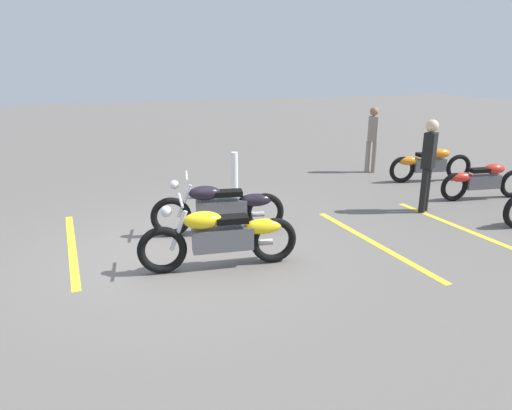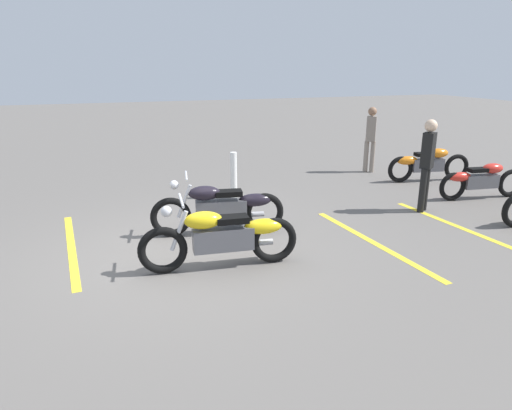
# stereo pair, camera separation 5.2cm
# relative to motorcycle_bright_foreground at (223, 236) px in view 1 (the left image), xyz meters

# --- Properties ---
(ground_plane) EXTENTS (60.00, 60.00, 0.00)m
(ground_plane) POSITION_rel_motorcycle_bright_foreground_xyz_m (-0.52, 0.66, -0.46)
(ground_plane) COLOR #66605B
(motorcycle_bright_foreground) EXTENTS (2.23, 0.62, 1.04)m
(motorcycle_bright_foreground) POSITION_rel_motorcycle_bright_foreground_xyz_m (0.00, 0.00, 0.00)
(motorcycle_bright_foreground) COLOR black
(motorcycle_bright_foreground) RESTS_ON ground
(motorcycle_dark_foreground) EXTENTS (2.22, 0.66, 1.04)m
(motorcycle_dark_foreground) POSITION_rel_motorcycle_bright_foreground_xyz_m (0.33, 1.31, 0.00)
(motorcycle_dark_foreground) COLOR black
(motorcycle_dark_foreground) RESTS_ON ground
(motorcycle_row_center) EXTENTS (2.00, 0.39, 0.75)m
(motorcycle_row_center) POSITION_rel_motorcycle_bright_foreground_xyz_m (6.01, 1.50, -0.05)
(motorcycle_row_center) COLOR black
(motorcycle_row_center) RESTS_ON ground
(motorcycle_row_right) EXTENTS (2.11, 0.47, 0.80)m
(motorcycle_row_right) POSITION_rel_motorcycle_bright_foreground_xyz_m (5.98, 3.14, -0.03)
(motorcycle_row_right) COLOR black
(motorcycle_row_right) RESTS_ON ground
(bystander_near_row) EXTENTS (0.32, 0.30, 1.77)m
(bystander_near_row) POSITION_rel_motorcycle_bright_foreground_xyz_m (4.33, 1.20, 0.53)
(bystander_near_row) COLOR black
(bystander_near_row) RESTS_ON ground
(bystander_secondary) EXTENTS (0.30, 0.29, 1.70)m
(bystander_secondary) POSITION_rel_motorcycle_bright_foreground_xyz_m (5.22, 4.47, 0.48)
(bystander_secondary) COLOR gray
(bystander_secondary) RESTS_ON ground
(bollard_post) EXTENTS (0.14, 0.14, 0.99)m
(bollard_post) POSITION_rel_motorcycle_bright_foreground_xyz_m (1.14, 3.30, 0.03)
(bollard_post) COLOR white
(bollard_post) RESTS_ON ground
(parking_stripe_near) EXTENTS (0.34, 3.20, 0.01)m
(parking_stripe_near) POSITION_rel_motorcycle_bright_foreground_xyz_m (-2.06, 1.48, -0.46)
(parking_stripe_near) COLOR yellow
(parking_stripe_near) RESTS_ON ground
(parking_stripe_mid) EXTENTS (0.34, 3.20, 0.01)m
(parking_stripe_mid) POSITION_rel_motorcycle_bright_foreground_xyz_m (2.50, 0.10, -0.46)
(parking_stripe_mid) COLOR yellow
(parking_stripe_mid) RESTS_ON ground
(parking_stripe_far) EXTENTS (0.34, 3.20, 0.01)m
(parking_stripe_far) POSITION_rel_motorcycle_bright_foreground_xyz_m (4.34, 0.16, -0.46)
(parking_stripe_far) COLOR yellow
(parking_stripe_far) RESTS_ON ground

